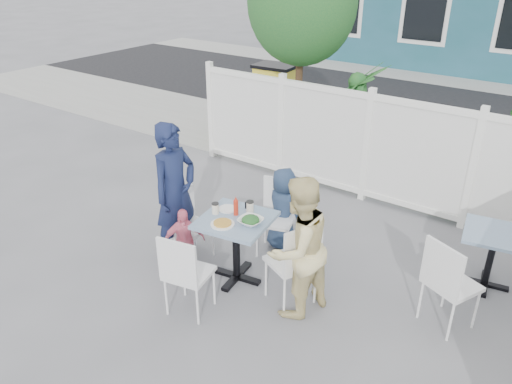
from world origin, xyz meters
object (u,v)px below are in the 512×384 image
Objects in this scene: utility_cabinet at (275,102)px; chair_left at (188,219)px; main_table at (236,232)px; chair_right at (296,258)px; spare_table at (494,245)px; toddler at (184,241)px; woman at (298,248)px; man at (175,192)px; boy at (283,209)px; chair_near at (184,270)px; chair_back at (278,211)px.

utility_cabinet is 4.51m from chair_left.
utility_cabinet is 1.55× the size of chair_left.
main_table is 0.77m from chair_right.
spare_table is 0.90× the size of toddler.
woman is at bearing -5.03° from main_table.
woman is at bearing -57.35° from utility_cabinet.
man is (-0.87, -0.02, 0.24)m from main_table.
boy is (-2.27, -0.65, 0.00)m from spare_table.
chair_near reaches higher than chair_left.
main_table is 0.90m from man.
main_table is 2.78m from spare_table.
toddler is (0.31, -0.23, -0.43)m from man.
chair_right is 1.06× the size of chair_back.
toddler is (-1.39, -0.18, -0.34)m from woman.
man is 1.70m from woman.
woman is (0.79, -0.85, 0.21)m from chair_back.
chair_right is 0.92× the size of boy.
chair_back is (-2.30, -0.73, 0.01)m from spare_table.
main_table is 0.98× the size of chair_left.
chair_right is at bearing -0.17° from main_table.
woman is (-1.50, -1.58, 0.22)m from spare_table.
main_table is 0.84m from woman.
spare_table is 3.30m from chair_near.
spare_table is 0.79× the size of chair_near.
chair_right is (1.52, -0.05, 0.07)m from chair_left.
chair_right is 1.12m from chair_near.
chair_left reaches higher than main_table.
chair_back is 0.87× the size of boy.
main_table is at bearing -147.18° from spare_table.
main_table is 0.79× the size of boy.
utility_cabinet is 4.53m from man.
main_table is 0.86× the size of chair_right.
spare_table is 3.41m from chair_left.
toddler is (1.77, -4.52, -0.25)m from utility_cabinet.
woman reaches higher than boy.
chair_near reaches higher than chair_back.
spare_table is 2.19m from woman.
chair_right is 0.65× the size of woman.
chair_back is 0.55× the size of man.
chair_near reaches higher than main_table.
chair_left is 0.57× the size of woman.
chair_near is at bearing -135.99° from spare_table.
chair_right reaches higher than main_table.
chair_left is at bearing -58.70° from man.
spare_table is at bearing -19.89° from toddler.
boy is (2.40, -3.41, -0.13)m from utility_cabinet.
boy reaches higher than main_table.
man is 1.12× the size of woman.
toddler is at bearing 42.86° from chair_back.
utility_cabinet is at bearing 60.33° from toddler.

